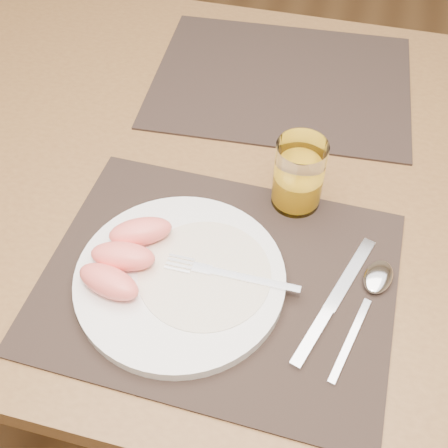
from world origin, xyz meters
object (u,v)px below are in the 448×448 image
at_px(placemat_far, 281,81).
at_px(fork, 220,273).
at_px(placemat_near, 218,280).
at_px(spoon, 374,286).
at_px(plate, 180,279).
at_px(knife, 329,310).
at_px(juice_glass, 298,177).
at_px(table, 255,202).

distance_m(placemat_far, fork, 0.44).
bearing_deg(placemat_near, spoon, 10.56).
bearing_deg(plate, spoon, 12.42).
distance_m(knife, spoon, 0.07).
xyz_separation_m(fork, juice_glass, (0.07, 0.16, 0.03)).
relative_size(placemat_far, knife, 2.10).
bearing_deg(placemat_far, fork, -89.55).
relative_size(table, placemat_near, 3.11).
bearing_deg(placemat_near, knife, -4.49).
distance_m(table, knife, 0.29).
xyz_separation_m(spoon, juice_glass, (-0.12, 0.12, 0.04)).
bearing_deg(placemat_near, plate, -160.00).
height_order(spoon, juice_glass, juice_glass).
bearing_deg(juice_glass, table, 139.60).
relative_size(placemat_near, spoon, 2.36).
bearing_deg(spoon, table, 136.41).
height_order(placemat_near, knife, knife).
bearing_deg(fork, knife, -3.84).
bearing_deg(table, placemat_far, 90.98).
distance_m(table, fork, 0.25).
height_order(placemat_near, placemat_far, same).
bearing_deg(knife, spoon, 42.95).
height_order(placemat_far, knife, knife).
xyz_separation_m(placemat_far, knife, (0.15, -0.45, 0.00)).
relative_size(placemat_near, knife, 2.10).
relative_size(table, plate, 5.19).
bearing_deg(fork, plate, -163.09).
height_order(fork, knife, fork).
bearing_deg(placemat_near, placemat_far, 90.06).
height_order(table, plate, plate).
bearing_deg(placemat_near, table, 89.14).
xyz_separation_m(plate, spoon, (0.24, 0.05, -0.00)).
relative_size(knife, spoon, 1.12).
relative_size(plate, knife, 1.26).
bearing_deg(placemat_far, spoon, -64.04).
distance_m(placemat_far, plate, 0.46).
distance_m(fork, spoon, 0.20).
bearing_deg(fork, placemat_far, 90.45).
xyz_separation_m(knife, spoon, (0.05, 0.05, 0.00)).
height_order(table, knife, knife).
distance_m(placemat_near, plate, 0.05).
bearing_deg(knife, fork, 176.16).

